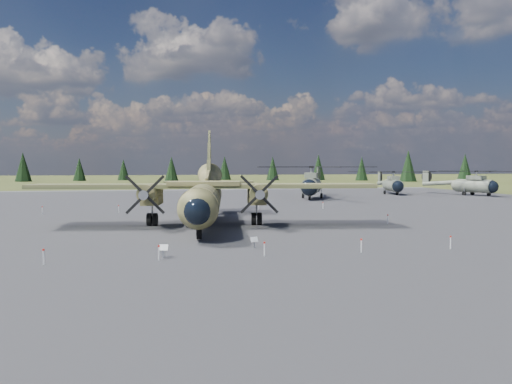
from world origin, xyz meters
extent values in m
plane|color=#4E5626|center=(0.00, 0.00, 0.00)|extent=(500.00, 500.00, 0.00)
cube|color=slate|center=(0.00, 10.00, 0.00)|extent=(120.00, 120.00, 0.04)
cylinder|color=#434425|center=(0.03, 1.20, 2.34)|extent=(5.50, 18.50, 2.84)
sphere|color=#434425|center=(-1.31, -7.85, 2.34)|extent=(3.17, 3.17, 2.79)
sphere|color=black|center=(-1.39, -8.40, 2.29)|extent=(2.33, 2.33, 2.05)
cube|color=black|center=(-1.07, -6.24, 3.10)|extent=(2.25, 1.91, 0.56)
cone|color=#434425|center=(1.79, 13.05, 3.40)|extent=(3.78, 7.32, 4.28)
cube|color=#A7AAAD|center=(0.18, 2.20, 1.17)|extent=(2.80, 6.31, 0.51)
cube|color=#303E20|center=(0.11, 1.70, 3.50)|extent=(29.65, 7.74, 0.36)
cube|color=#434425|center=(0.11, 1.70, 3.73)|extent=(6.57, 4.51, 0.36)
cylinder|color=#434425|center=(-4.46, 2.07, 2.94)|extent=(2.28, 5.45, 1.52)
cube|color=#434425|center=(-4.34, 2.87, 2.28)|extent=(2.01, 3.64, 0.81)
cone|color=gray|center=(-4.94, -1.20, 2.94)|extent=(0.90, 1.02, 0.77)
cylinder|color=black|center=(-4.34, 2.87, 0.56)|extent=(1.05, 1.24, 1.12)
cylinder|color=#434425|center=(4.59, 0.73, 2.94)|extent=(2.28, 5.45, 1.52)
cube|color=#434425|center=(4.70, 1.53, 2.28)|extent=(2.01, 3.64, 0.81)
cone|color=gray|center=(4.10, -2.54, 2.94)|extent=(0.90, 1.02, 0.77)
cylinder|color=black|center=(4.70, 1.53, 0.56)|extent=(1.05, 1.24, 1.12)
cube|color=#434425|center=(1.23, 9.24, 4.01)|extent=(1.41, 7.63, 1.71)
cube|color=#303E20|center=(1.87, 13.56, 3.45)|extent=(9.97, 3.64, 0.22)
cylinder|color=gray|center=(-1.13, -6.64, 1.30)|extent=(0.16, 0.16, 0.91)
cylinder|color=black|center=(-1.13, -6.64, 0.56)|extent=(0.49, 0.99, 0.95)
cylinder|color=gray|center=(20.43, 33.92, 2.02)|extent=(5.62, 8.30, 2.73)
sphere|color=black|center=(18.87, 30.31, 1.96)|extent=(3.30, 3.30, 2.51)
sphere|color=gray|center=(21.99, 37.53, 2.02)|extent=(3.30, 3.30, 2.51)
cube|color=gray|center=(20.25, 33.52, 3.77)|extent=(3.09, 3.94, 0.82)
cylinder|color=gray|center=(20.25, 33.52, 4.58)|extent=(0.52, 0.52, 1.09)
cylinder|color=gray|center=(23.61, 41.28, 2.40)|extent=(4.54, 8.92, 1.56)
cube|color=gray|center=(25.23, 45.04, 3.77)|extent=(0.83, 1.50, 2.62)
cylinder|color=black|center=(25.58, 44.89, 3.77)|extent=(1.19, 2.63, 2.84)
cylinder|color=black|center=(19.13, 30.91, 0.44)|extent=(0.57, 0.80, 0.74)
cylinder|color=black|center=(19.59, 35.71, 0.44)|extent=(0.65, 0.93, 0.87)
cylinder|color=gray|center=(19.59, 35.71, 1.01)|extent=(0.20, 0.20, 1.58)
cylinder|color=black|center=(22.30, 34.54, 0.44)|extent=(0.65, 0.93, 0.87)
cylinder|color=gray|center=(22.30, 34.54, 1.01)|extent=(0.20, 0.20, 1.58)
cylinder|color=gray|center=(38.91, 42.74, 1.65)|extent=(3.46, 6.73, 2.23)
sphere|color=black|center=(38.27, 39.60, 1.60)|extent=(2.42, 2.42, 2.05)
sphere|color=gray|center=(39.55, 45.88, 1.65)|extent=(2.42, 2.42, 2.05)
cube|color=gray|center=(38.84, 42.39, 3.07)|extent=(2.05, 3.10, 0.67)
cylinder|color=gray|center=(38.84, 42.39, 3.74)|extent=(0.38, 0.38, 0.89)
cylinder|color=gray|center=(40.22, 49.16, 1.96)|extent=(2.25, 7.60, 1.27)
cube|color=gray|center=(40.88, 52.43, 3.07)|extent=(0.44, 1.26, 2.14)
cylinder|color=black|center=(41.19, 52.37, 3.07)|extent=(0.51, 2.28, 2.32)
cylinder|color=black|center=(38.37, 40.12, 0.36)|extent=(0.37, 0.64, 0.61)
cylinder|color=black|center=(37.94, 44.03, 0.36)|extent=(0.40, 0.75, 0.71)
cylinder|color=gray|center=(37.94, 44.03, 0.82)|extent=(0.15, 0.15, 1.29)
cylinder|color=black|center=(40.30, 43.55, 0.36)|extent=(0.40, 0.75, 0.71)
cylinder|color=gray|center=(40.30, 43.55, 0.82)|extent=(0.15, 0.15, 1.29)
cylinder|color=gray|center=(51.23, 36.46, 1.71)|extent=(4.60, 7.03, 2.31)
sphere|color=black|center=(52.45, 33.37, 1.66)|extent=(2.76, 2.76, 2.12)
sphere|color=gray|center=(50.00, 39.55, 1.71)|extent=(2.76, 2.76, 2.12)
cube|color=gray|center=(51.36, 36.12, 3.19)|extent=(2.55, 3.33, 0.69)
cylinder|color=gray|center=(51.36, 36.12, 3.88)|extent=(0.43, 0.43, 0.92)
cylinder|color=gray|center=(48.73, 42.77, 2.03)|extent=(3.63, 7.62, 1.32)
cube|color=gray|center=(47.45, 45.99, 3.19)|extent=(0.67, 1.28, 2.22)
cylinder|color=black|center=(47.75, 46.11, 3.19)|extent=(0.94, 2.25, 2.40)
cylinder|color=black|center=(52.25, 33.88, 0.37)|extent=(0.47, 0.68, 0.63)
cylinder|color=black|center=(49.66, 37.03, 0.37)|extent=(0.53, 0.79, 0.74)
cylinder|color=gray|center=(49.66, 37.03, 0.85)|extent=(0.17, 0.17, 1.34)
cylinder|color=black|center=(51.98, 37.95, 0.37)|extent=(0.53, 0.79, 0.74)
cylinder|color=gray|center=(51.98, 37.95, 0.85)|extent=(0.17, 0.17, 1.34)
cube|color=gray|center=(-3.73, -12.89, 0.31)|extent=(0.11, 0.11, 0.63)
cube|color=silver|center=(-3.73, -12.95, 0.62)|extent=(0.55, 0.35, 0.35)
cube|color=gray|center=(1.99, -10.60, 0.29)|extent=(0.10, 0.10, 0.58)
cube|color=silver|center=(1.99, -10.65, 0.57)|extent=(0.50, 0.31, 0.32)
cylinder|color=silver|center=(-10.00, -13.50, 0.40)|extent=(0.07, 0.07, 0.80)
cylinder|color=red|center=(-10.00, -13.50, 0.80)|extent=(0.12, 0.12, 0.10)
cylinder|color=silver|center=(-4.00, -13.50, 0.40)|extent=(0.07, 0.07, 0.80)
cylinder|color=red|center=(-4.00, -13.50, 0.80)|extent=(0.12, 0.12, 0.10)
cylinder|color=silver|center=(2.00, -13.50, 0.40)|extent=(0.07, 0.07, 0.80)
cylinder|color=red|center=(2.00, -13.50, 0.80)|extent=(0.12, 0.12, 0.10)
cylinder|color=silver|center=(8.00, -13.50, 0.40)|extent=(0.07, 0.07, 0.80)
cylinder|color=red|center=(8.00, -13.50, 0.80)|extent=(0.12, 0.12, 0.10)
cylinder|color=silver|center=(14.00, -13.50, 0.40)|extent=(0.07, 0.07, 0.80)
cylinder|color=red|center=(14.00, -13.50, 0.80)|extent=(0.12, 0.12, 0.10)
cylinder|color=silver|center=(-16.00, 16.00, 0.40)|extent=(0.07, 0.07, 0.80)
cylinder|color=red|center=(-16.00, 16.00, 0.80)|extent=(0.12, 0.12, 0.10)
cylinder|color=silver|center=(-8.00, 16.00, 0.40)|extent=(0.07, 0.07, 0.80)
cylinder|color=red|center=(-8.00, 16.00, 0.80)|extent=(0.12, 0.12, 0.10)
cylinder|color=silver|center=(0.00, 16.00, 0.40)|extent=(0.07, 0.07, 0.80)
cylinder|color=red|center=(0.00, 16.00, 0.80)|extent=(0.12, 0.12, 0.10)
cylinder|color=silver|center=(8.00, 16.00, 0.40)|extent=(0.07, 0.07, 0.80)
cylinder|color=red|center=(8.00, 16.00, 0.80)|extent=(0.12, 0.12, 0.10)
cylinder|color=silver|center=(16.00, 16.00, 0.40)|extent=(0.07, 0.07, 0.80)
cylinder|color=red|center=(16.00, 16.00, 0.80)|extent=(0.12, 0.12, 0.10)
cylinder|color=silver|center=(16.50, 0.00, 0.40)|extent=(0.07, 0.07, 0.80)
cylinder|color=red|center=(16.50, 0.00, 0.80)|extent=(0.12, 0.12, 0.10)
cone|color=black|center=(94.75, 102.41, 4.59)|extent=(5.14, 5.14, 9.18)
cone|color=black|center=(80.28, 112.53, 5.27)|extent=(5.91, 5.91, 10.55)
cone|color=black|center=(70.09, 127.34, 4.28)|extent=(4.80, 4.80, 8.57)
cone|color=black|center=(56.77, 136.45, 4.77)|extent=(5.34, 5.34, 9.54)
cone|color=black|center=(39.55, 138.05, 4.36)|extent=(4.89, 4.89, 8.73)
cone|color=black|center=(22.74, 146.03, 4.45)|extent=(4.98, 4.98, 8.89)
cone|color=black|center=(2.51, 136.99, 4.27)|extent=(4.79, 4.79, 8.55)
cone|color=black|center=(-14.50, 147.96, 3.86)|extent=(4.32, 4.32, 7.72)
cone|color=black|center=(-29.30, 143.42, 4.06)|extent=(4.55, 4.55, 8.13)
cone|color=black|center=(-46.60, 138.42, 4.92)|extent=(5.52, 5.52, 9.85)
camera|label=1|loc=(-4.35, -41.42, 5.23)|focal=35.00mm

